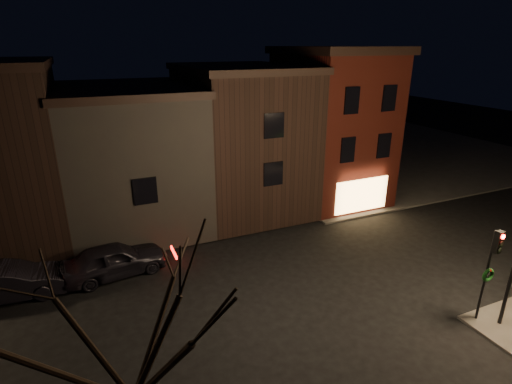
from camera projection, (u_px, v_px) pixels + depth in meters
ground at (294, 284)px, 19.06m from camera, size 120.00×120.00×0.00m
sidewalk_far_right at (367, 148)px, 43.72m from camera, size 30.00×30.00×0.12m
corner_building at (331, 124)px, 28.33m from camera, size 6.50×8.50×10.50m
row_building_a at (241, 137)px, 26.97m from camera, size 7.30×10.30×9.40m
row_building_b at (131, 156)px, 24.42m from camera, size 7.80×10.30×8.40m
traffic_signal at (492, 262)px, 15.45m from camera, size 0.58×0.38×4.05m
bare_tree_left at (122, 320)px, 8.15m from camera, size 5.60×5.60×7.50m
parked_car_a at (114, 260)px, 19.51m from camera, size 5.13×2.62×1.67m
parked_car_b at (7, 283)px, 17.68m from camera, size 4.99×1.85×1.63m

